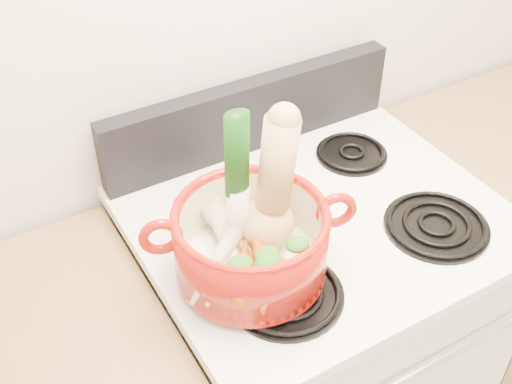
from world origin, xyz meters
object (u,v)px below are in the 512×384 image
stove_body (308,351)px  leek (237,181)px  squash (268,187)px  dutch_oven (251,242)px

stove_body → leek: size_ratio=2.92×
stove_body → squash: bearing=-161.5°
stove_body → leek: 0.73m
dutch_oven → leek: (-0.00, 0.05, 0.11)m
stove_body → leek: leek is taller
leek → stove_body: bearing=4.7°
dutch_oven → leek: leek is taller
stove_body → squash: squash is taller
stove_body → dutch_oven: 0.63m
dutch_oven → leek: 0.12m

